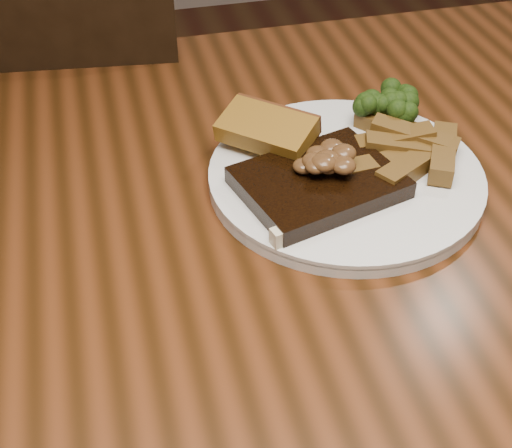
% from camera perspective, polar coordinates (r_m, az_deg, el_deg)
% --- Properties ---
extents(dining_table, '(1.60, 0.90, 0.75)m').
position_cam_1_polar(dining_table, '(0.73, 0.03, -7.17)').
color(dining_table, '#4B230F').
rests_on(dining_table, ground).
extents(chair_far, '(0.47, 0.47, 0.89)m').
position_cam_1_polar(chair_far, '(1.24, -15.32, 3.87)').
color(chair_far, black).
rests_on(chair_far, ground).
extents(plate, '(0.32, 0.32, 0.01)m').
position_cam_1_polar(plate, '(0.75, 7.16, 3.63)').
color(plate, silver).
rests_on(plate, dining_table).
extents(steak, '(0.18, 0.15, 0.02)m').
position_cam_1_polar(steak, '(0.71, 5.04, 3.21)').
color(steak, black).
rests_on(steak, plate).
extents(steak_bone, '(0.14, 0.05, 0.02)m').
position_cam_1_polar(steak_bone, '(0.67, 6.37, 0.42)').
color(steak_bone, beige).
rests_on(steak_bone, plate).
extents(mushroom_pile, '(0.08, 0.08, 0.03)m').
position_cam_1_polar(mushroom_pile, '(0.70, 5.19, 5.19)').
color(mushroom_pile, '#523319').
rests_on(mushroom_pile, steak).
extents(garlic_bread, '(0.11, 0.11, 0.02)m').
position_cam_1_polar(garlic_bread, '(0.76, 0.82, 6.36)').
color(garlic_bread, '#90641A').
rests_on(garlic_bread, plate).
extents(potato_wedges, '(0.12, 0.12, 0.02)m').
position_cam_1_polar(potato_wedges, '(0.76, 13.02, 5.20)').
color(potato_wedges, brown).
rests_on(potato_wedges, plate).
extents(broccoli_cluster, '(0.07, 0.07, 0.04)m').
position_cam_1_polar(broccoli_cluster, '(0.82, 10.06, 9.04)').
color(broccoli_cluster, '#243B0D').
rests_on(broccoli_cluster, plate).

